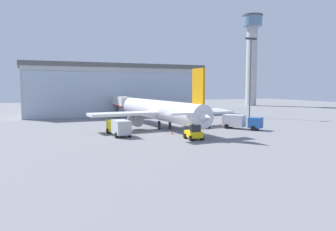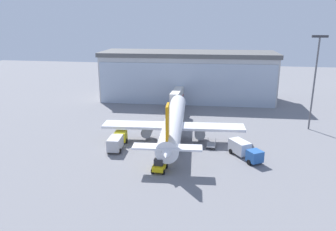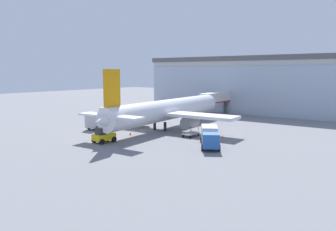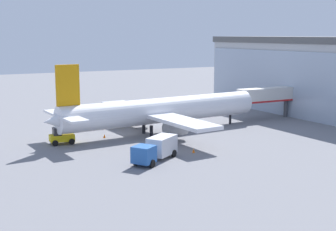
{
  "view_description": "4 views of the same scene",
  "coord_description": "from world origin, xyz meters",
  "px_view_note": "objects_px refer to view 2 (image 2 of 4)",
  "views": [
    {
      "loc": [
        -20.5,
        -55.08,
        8.11
      ],
      "look_at": [
        2.44,
        3.33,
        2.45
      ],
      "focal_mm": 35.0,
      "sensor_mm": 36.0,
      "label": 1
    },
    {
      "loc": [
        10.44,
        -57.66,
        23.33
      ],
      "look_at": [
        -0.2,
        5.18,
        4.61
      ],
      "focal_mm": 35.0,
      "sensor_mm": 36.0,
      "label": 2
    },
    {
      "loc": [
        38.2,
        -42.15,
        10.45
      ],
      "look_at": [
        1.45,
        4.28,
        2.49
      ],
      "focal_mm": 35.0,
      "sensor_mm": 36.0,
      "label": 3
    },
    {
      "loc": [
        62.82,
        -26.54,
        14.66
      ],
      "look_at": [
        3.93,
        4.19,
        3.17
      ],
      "focal_mm": 50.0,
      "sensor_mm": 36.0,
      "label": 4
    }
  ],
  "objects_px": {
    "apron_light_mast": "(315,76)",
    "safety_cone_nose": "(161,153)",
    "safety_cone_wingtip": "(236,144)",
    "airplane": "(174,123)",
    "jet_bridge": "(177,95)",
    "baggage_cart": "(211,145)",
    "pushback_tug": "(159,165)",
    "catering_truck": "(117,141)",
    "fuel_truck": "(244,150)"
  },
  "relations": [
    {
      "from": "baggage_cart",
      "to": "pushback_tug",
      "type": "height_order",
      "value": "pushback_tug"
    },
    {
      "from": "airplane",
      "to": "fuel_truck",
      "type": "relative_size",
      "value": 4.96
    },
    {
      "from": "pushback_tug",
      "to": "safety_cone_nose",
      "type": "xyz_separation_m",
      "value": [
        -0.92,
        6.54,
        -0.7
      ]
    },
    {
      "from": "baggage_cart",
      "to": "pushback_tug",
      "type": "relative_size",
      "value": 0.87
    },
    {
      "from": "safety_cone_nose",
      "to": "baggage_cart",
      "type": "bearing_deg",
      "value": 30.17
    },
    {
      "from": "safety_cone_wingtip",
      "to": "airplane",
      "type": "bearing_deg",
      "value": 173.75
    },
    {
      "from": "airplane",
      "to": "fuel_truck",
      "type": "xyz_separation_m",
      "value": [
        13.62,
        -7.16,
        -1.95
      ]
    },
    {
      "from": "pushback_tug",
      "to": "jet_bridge",
      "type": "bearing_deg",
      "value": 5.98
    },
    {
      "from": "jet_bridge",
      "to": "pushback_tug",
      "type": "relative_size",
      "value": 3.53
    },
    {
      "from": "jet_bridge",
      "to": "baggage_cart",
      "type": "bearing_deg",
      "value": -157.94
    },
    {
      "from": "jet_bridge",
      "to": "apron_light_mast",
      "type": "bearing_deg",
      "value": -109.59
    },
    {
      "from": "baggage_cart",
      "to": "safety_cone_nose",
      "type": "relative_size",
      "value": 5.17
    },
    {
      "from": "baggage_cart",
      "to": "safety_cone_wingtip",
      "type": "relative_size",
      "value": 5.17
    },
    {
      "from": "airplane",
      "to": "pushback_tug",
      "type": "height_order",
      "value": "airplane"
    },
    {
      "from": "fuel_truck",
      "to": "safety_cone_nose",
      "type": "distance_m",
      "value": 14.63
    },
    {
      "from": "catering_truck",
      "to": "baggage_cart",
      "type": "distance_m",
      "value": 17.81
    },
    {
      "from": "fuel_truck",
      "to": "baggage_cart",
      "type": "bearing_deg",
      "value": -157.43
    },
    {
      "from": "apron_light_mast",
      "to": "baggage_cart",
      "type": "bearing_deg",
      "value": -145.1
    },
    {
      "from": "jet_bridge",
      "to": "baggage_cart",
      "type": "distance_m",
      "value": 28.04
    },
    {
      "from": "jet_bridge",
      "to": "baggage_cart",
      "type": "xyz_separation_m",
      "value": [
        10.22,
        -25.86,
        -3.59
      ]
    },
    {
      "from": "safety_cone_wingtip",
      "to": "safety_cone_nose",
      "type": "bearing_deg",
      "value": -152.42
    },
    {
      "from": "safety_cone_nose",
      "to": "pushback_tug",
      "type": "bearing_deg",
      "value": -81.96
    },
    {
      "from": "safety_cone_wingtip",
      "to": "baggage_cart",
      "type": "bearing_deg",
      "value": -157.5
    },
    {
      "from": "jet_bridge",
      "to": "apron_light_mast",
      "type": "distance_m",
      "value": 33.95
    },
    {
      "from": "apron_light_mast",
      "to": "pushback_tug",
      "type": "distance_m",
      "value": 40.21
    },
    {
      "from": "baggage_cart",
      "to": "safety_cone_wingtip",
      "type": "height_order",
      "value": "baggage_cart"
    },
    {
      "from": "baggage_cart",
      "to": "safety_cone_nose",
      "type": "height_order",
      "value": "baggage_cart"
    },
    {
      "from": "airplane",
      "to": "safety_cone_nose",
      "type": "distance_m",
      "value": 8.98
    },
    {
      "from": "airplane",
      "to": "safety_cone_wingtip",
      "type": "xyz_separation_m",
      "value": [
        12.48,
        -1.37,
        -3.15
      ]
    },
    {
      "from": "airplane",
      "to": "safety_cone_nose",
      "type": "bearing_deg",
      "value": 169.01
    },
    {
      "from": "jet_bridge",
      "to": "apron_light_mast",
      "type": "relative_size",
      "value": 0.57
    },
    {
      "from": "catering_truck",
      "to": "fuel_truck",
      "type": "distance_m",
      "value": 23.31
    },
    {
      "from": "airplane",
      "to": "safety_cone_nose",
      "type": "xyz_separation_m",
      "value": [
        -0.91,
        -8.37,
        -3.15
      ]
    },
    {
      "from": "safety_cone_nose",
      "to": "fuel_truck",
      "type": "bearing_deg",
      "value": 4.76
    },
    {
      "from": "jet_bridge",
      "to": "catering_truck",
      "type": "height_order",
      "value": "jet_bridge"
    },
    {
      "from": "airplane",
      "to": "safety_cone_wingtip",
      "type": "relative_size",
      "value": 65.56
    },
    {
      "from": "airplane",
      "to": "pushback_tug",
      "type": "distance_m",
      "value": 15.1
    },
    {
      "from": "apron_light_mast",
      "to": "safety_cone_nose",
      "type": "bearing_deg",
      "value": -146.44
    },
    {
      "from": "jet_bridge",
      "to": "baggage_cart",
      "type": "relative_size",
      "value": 4.06
    },
    {
      "from": "apron_light_mast",
      "to": "safety_cone_nose",
      "type": "xyz_separation_m",
      "value": [
        -29.49,
        -19.56,
        -11.64
      ]
    },
    {
      "from": "catering_truck",
      "to": "fuel_truck",
      "type": "xyz_separation_m",
      "value": [
        23.31,
        -0.42,
        0.0
      ]
    },
    {
      "from": "apron_light_mast",
      "to": "baggage_cart",
      "type": "distance_m",
      "value": 27.82
    },
    {
      "from": "safety_cone_nose",
      "to": "safety_cone_wingtip",
      "type": "distance_m",
      "value": 15.11
    },
    {
      "from": "catering_truck",
      "to": "fuel_truck",
      "type": "bearing_deg",
      "value": -94.66
    },
    {
      "from": "pushback_tug",
      "to": "catering_truck",
      "type": "bearing_deg",
      "value": 52.11
    },
    {
      "from": "apron_light_mast",
      "to": "pushback_tug",
      "type": "bearing_deg",
      "value": -137.58
    },
    {
      "from": "airplane",
      "to": "jet_bridge",
      "type": "bearing_deg",
      "value": 1.46
    },
    {
      "from": "fuel_truck",
      "to": "apron_light_mast",
      "type": "bearing_deg",
      "value": 106.65
    },
    {
      "from": "baggage_cart",
      "to": "safety_cone_wingtip",
      "type": "distance_m",
      "value": 5.11
    },
    {
      "from": "jet_bridge",
      "to": "pushback_tug",
      "type": "xyz_separation_m",
      "value": [
        2.46,
        -37.44,
        -3.12
      ]
    }
  ]
}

